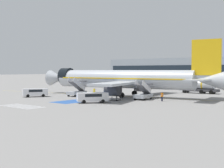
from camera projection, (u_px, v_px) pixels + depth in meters
name	position (u px, v px, depth m)	size (l,w,h in m)	color
ground_plane	(123.00, 96.00, 68.54)	(600.00, 600.00, 0.00)	gray
apron_leadline_yellow	(122.00, 96.00, 68.34)	(0.20, 76.17, 0.01)	gold
apron_stand_patch_blue	(83.00, 100.00, 59.03)	(4.73, 12.74, 0.01)	#2856A8
apron_walkway_bar_0	(9.00, 105.00, 51.72)	(0.44, 3.60, 0.01)	silver
apron_walkway_bar_1	(13.00, 105.00, 50.96)	(0.44, 3.60, 0.01)	silver
apron_walkway_bar_2	(18.00, 106.00, 50.19)	(0.44, 3.60, 0.01)	silver
apron_walkway_bar_3	(22.00, 106.00, 49.43)	(0.44, 3.60, 0.01)	silver
apron_walkway_bar_4	(26.00, 107.00, 48.66)	(0.44, 3.60, 0.01)	silver
apron_walkway_bar_5	(31.00, 107.00, 47.90)	(0.44, 3.60, 0.01)	silver
apron_walkway_bar_6	(36.00, 108.00, 47.13)	(0.44, 3.60, 0.01)	silver
airliner	(124.00, 79.00, 67.84)	(42.48, 31.96, 11.57)	#B7BCC4
boarding_stairs_forward	(77.00, 91.00, 68.84)	(2.95, 5.47, 4.13)	#ADB2BA
boarding_stairs_aft	(143.00, 95.00, 60.76)	(2.95, 5.47, 3.85)	#ADB2BA
fuel_tanker	(199.00, 87.00, 76.70)	(9.57, 3.34, 3.23)	#38383D
service_van_0	(92.00, 97.00, 54.58)	(4.52, 5.46, 1.78)	silver
service_van_1	(35.00, 92.00, 66.77)	(4.38, 5.50, 1.75)	silver
baggage_cart	(114.00, 99.00, 59.14)	(2.68, 1.65, 0.87)	gray
ground_crew_0	(94.00, 91.00, 67.85)	(0.44, 0.25, 1.84)	#2D2D33
ground_crew_1	(162.00, 96.00, 57.27)	(0.39, 0.49, 1.74)	#191E38
ground_crew_2	(117.00, 93.00, 63.35)	(0.47, 0.31, 1.85)	#2D2D33
ground_crew_3	(106.00, 92.00, 65.44)	(0.44, 0.48, 1.88)	#191E38
traffic_cone_0	(113.00, 98.00, 61.08)	(0.41, 0.41, 0.45)	orange
terminal_building	(195.00, 71.00, 124.16)	(77.86, 12.10, 10.50)	#89939E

